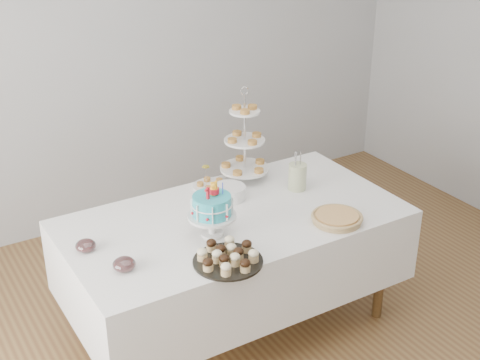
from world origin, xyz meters
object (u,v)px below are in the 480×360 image
tiered_stand (245,141)px  plate_stack (229,192)px  birthday_cake (212,217)px  pie (337,218)px  jam_bowl_b (86,246)px  cupcake_tray (228,256)px  utensil_pitcher (297,176)px  jam_bowl_a (124,264)px  table (234,250)px  pastry_plate (211,185)px

tiered_stand → plate_stack: 0.37m
birthday_cake → tiered_stand: tiered_stand is taller
pie → jam_bowl_b: jam_bowl_b is taller
cupcake_tray → utensil_pitcher: (0.78, 0.50, 0.05)m
jam_bowl_b → utensil_pitcher: utensil_pitcher is taller
jam_bowl_b → jam_bowl_a: bearing=-69.6°
table → pie: bearing=-37.8°
jam_bowl_a → jam_bowl_b: jam_bowl_a is taller
table → pie: pie is taller
jam_bowl_a → tiered_stand: bearing=29.4°
plate_stack → birthday_cake: bearing=-132.1°
pastry_plate → jam_bowl_a: jam_bowl_a is taller
table → plate_stack: size_ratio=9.69×
plate_stack → jam_bowl_b: 0.94m
birthday_cake → pie: birthday_cake is taller
tiered_stand → utensil_pitcher: (0.19, -0.30, -0.16)m
table → birthday_cake: birthday_cake is taller
cupcake_tray → pie: 0.73m
birthday_cake → utensil_pitcher: 0.75m
pie → jam_bowl_a: (-1.20, 0.16, 0.01)m
birthday_cake → pie: (0.66, -0.23, -0.08)m
pie → jam_bowl_b: 1.37m
tiered_stand → plate_stack: (-0.23, -0.19, -0.21)m
table → jam_bowl_b: 0.88m
cupcake_tray → plate_stack: 0.70m
jam_bowl_a → table: bearing=14.8°
tiered_stand → utensil_pitcher: size_ratio=2.43×
jam_bowl_b → utensil_pitcher: size_ratio=0.43×
birthday_cake → cupcake_tray: birthday_cake is taller
table → utensil_pitcher: 0.61m
plate_stack → pastry_plate: size_ratio=0.87×
pie → tiered_stand: tiered_stand is taller
cupcake_tray → pie: cupcake_tray is taller
table → pie: (0.46, -0.35, 0.25)m
birthday_cake → jam_bowl_a: 0.55m
utensil_pitcher → jam_bowl_a: bearing=170.9°
pastry_plate → jam_bowl_a: size_ratio=2.00×
plate_stack → utensil_pitcher: 0.44m
birthday_cake → jam_bowl_a: bearing=170.0°
cupcake_tray → birthday_cake: bearing=76.6°
table → jam_bowl_a: jam_bowl_a is taller
cupcake_tray → pastry_plate: bearing=66.6°
jam_bowl_a → pastry_plate: bearing=36.1°
cupcake_tray → jam_bowl_b: 0.74m
pie → jam_bowl_b: (-1.30, 0.43, 0.00)m
pastry_plate → utensil_pitcher: bearing=-34.0°
pie → jam_bowl_b: bearing=161.8°
pastry_plate → jam_bowl_b: (-0.91, -0.32, 0.01)m
utensil_pitcher → tiered_stand: bearing=100.4°
cupcake_tray → tiered_stand: (0.59, 0.80, 0.21)m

